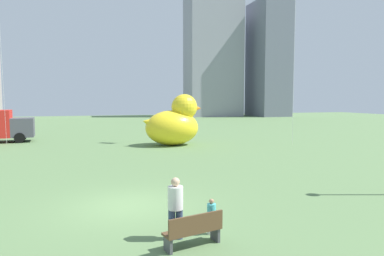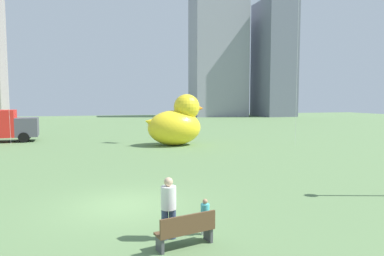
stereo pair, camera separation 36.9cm
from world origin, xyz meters
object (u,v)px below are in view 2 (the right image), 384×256
Objects in this scene: park_bench at (186,230)px; person_adult at (169,205)px; person_child at (205,215)px; giant_inflatable_duck at (176,123)px.

park_bench is 0.96× the size of person_adult.
person_adult reaches higher than person_child.
giant_inflatable_duck reaches higher than park_bench.
park_bench is at bearing -64.49° from person_adult.
person_child is at bearing 42.91° from park_bench.
giant_inflatable_duck is at bearing 78.55° from person_child.
park_bench is 0.88m from person_adult.
person_adult is 0.34× the size of giant_inflatable_duck.
person_adult reaches higher than park_bench.
person_child is at bearing 1.34° from person_adult.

